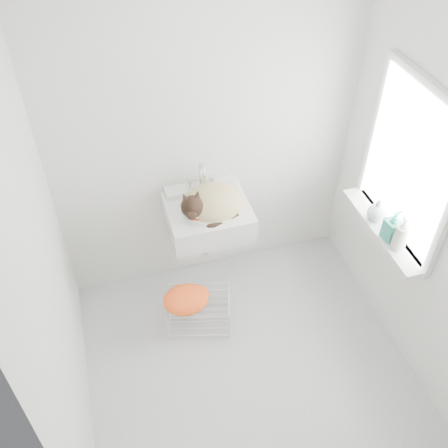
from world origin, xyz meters
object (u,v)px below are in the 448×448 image
object	(u,v)px
wire_rack	(199,309)
bottle_c	(375,219)
bottle_a	(397,248)
bottle_b	(389,238)
sink	(208,206)
cat	(210,203)

from	to	relation	value
wire_rack	bottle_c	world-z (taller)	bottle_c
bottle_a	bottle_b	bearing A→B (deg)	90.00
bottle_a	bottle_b	distance (m)	0.10
sink	bottle_a	world-z (taller)	sink
bottle_a	bottle_b	world-z (taller)	bottle_b
cat	bottle_c	world-z (taller)	cat
sink	cat	size ratio (longest dim) A/B	1.23
cat	bottle_b	xyz separation A→B (m)	(1.05, -0.62, -0.04)
bottle_a	wire_rack	bearing A→B (deg)	161.50
wire_rack	bottle_c	distance (m)	1.43
bottle_b	sink	bearing A→B (deg)	148.98
sink	bottle_c	distance (m)	1.16
sink	bottle_c	size ratio (longest dim) A/B	3.53
cat	wire_rack	bearing A→B (deg)	-125.49
bottle_a	bottle_b	size ratio (longest dim) A/B	0.96
wire_rack	bottle_b	size ratio (longest dim) A/B	2.02
cat	bottle_b	size ratio (longest dim) A/B	2.15
wire_rack	bottle_b	xyz separation A→B (m)	(1.24, -0.32, 0.70)
sink	wire_rack	world-z (taller)	sink
bottle_b	wire_rack	bearing A→B (deg)	165.65
bottle_b	bottle_a	bearing A→B (deg)	-90.00
wire_rack	sink	bearing A→B (deg)	62.20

